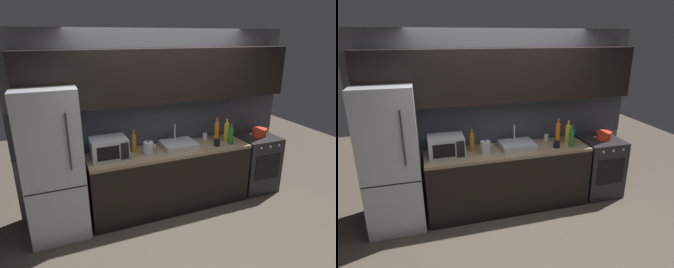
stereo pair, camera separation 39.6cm
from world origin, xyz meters
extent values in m
plane|color=#4C4238|center=(0.00, 0.00, 0.00)|extent=(10.00, 10.00, 0.00)
cube|color=slate|center=(0.00, 1.30, 1.25)|extent=(4.03, 0.10, 2.50)
cube|color=#3D424C|center=(0.00, 1.25, 1.20)|extent=(4.03, 0.01, 0.60)
cube|color=black|center=(0.00, 1.08, 1.90)|extent=(3.71, 0.34, 0.70)
cube|color=black|center=(0.00, 0.90, 0.43)|extent=(2.29, 0.60, 0.86)
cube|color=#8C7256|center=(0.00, 0.90, 0.88)|extent=(2.29, 0.60, 0.04)
cube|color=#B7BABF|center=(-1.53, 0.90, 0.94)|extent=(0.68, 0.66, 1.87)
cube|color=black|center=(-1.53, 0.57, 0.75)|extent=(0.67, 0.00, 0.01)
cylinder|color=#333333|center=(-1.34, 0.55, 1.31)|extent=(0.02, 0.02, 0.66)
cube|color=#232326|center=(1.49, 0.90, 0.45)|extent=(0.60, 0.60, 0.90)
cube|color=black|center=(1.49, 0.60, 0.50)|extent=(0.45, 0.01, 0.40)
cylinder|color=#B2B2B7|center=(1.32, 0.59, 0.83)|extent=(0.03, 0.02, 0.03)
cylinder|color=#B2B2B7|center=(1.49, 0.59, 0.83)|extent=(0.03, 0.02, 0.03)
cylinder|color=#B2B2B7|center=(1.65, 0.59, 0.83)|extent=(0.03, 0.02, 0.03)
cube|color=#A8AAAF|center=(-0.85, 0.92, 1.04)|extent=(0.46, 0.34, 0.27)
cube|color=black|center=(-0.89, 0.75, 1.04)|extent=(0.28, 0.01, 0.18)
cube|color=black|center=(-0.68, 0.75, 1.04)|extent=(0.10, 0.01, 0.22)
cube|color=#ADAFB5|center=(0.13, 0.93, 0.94)|extent=(0.48, 0.38, 0.08)
cylinder|color=silver|center=(0.13, 1.06, 1.09)|extent=(0.02, 0.02, 0.22)
cylinder|color=#B7BABF|center=(-0.34, 0.85, 0.99)|extent=(0.14, 0.14, 0.17)
sphere|color=black|center=(-0.34, 0.85, 1.08)|extent=(0.02, 0.02, 0.02)
cone|color=#B7BABF|center=(-0.25, 0.85, 1.02)|extent=(0.03, 0.03, 0.05)
cylinder|color=#1E6B2D|center=(0.89, 0.76, 1.02)|extent=(0.07, 0.07, 0.25)
cylinder|color=#1E6B2D|center=(0.89, 0.76, 1.18)|extent=(0.03, 0.03, 0.07)
cylinder|color=#B27019|center=(-0.49, 1.01, 1.02)|extent=(0.07, 0.07, 0.24)
cylinder|color=#B27019|center=(-0.49, 1.01, 1.18)|extent=(0.03, 0.03, 0.07)
cylinder|color=gold|center=(0.90, 0.89, 1.04)|extent=(0.07, 0.07, 0.28)
cylinder|color=gold|center=(0.90, 0.89, 1.21)|extent=(0.03, 0.03, 0.07)
cylinder|color=orange|center=(0.77, 0.96, 1.05)|extent=(0.07, 0.07, 0.29)
cylinder|color=orange|center=(0.77, 0.96, 1.23)|extent=(0.03, 0.03, 0.07)
cylinder|color=silver|center=(0.65, 1.09, 0.95)|extent=(0.07, 0.07, 0.10)
cylinder|color=black|center=(0.67, 0.78, 0.95)|extent=(0.09, 0.09, 0.09)
cylinder|color=red|center=(1.51, 0.90, 0.95)|extent=(0.22, 0.22, 0.10)
cylinder|color=red|center=(1.51, 0.90, 1.01)|extent=(0.23, 0.23, 0.02)
camera|label=1|loc=(-1.45, -2.58, 2.40)|focal=31.11mm
camera|label=2|loc=(-1.08, -2.71, 2.40)|focal=31.11mm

